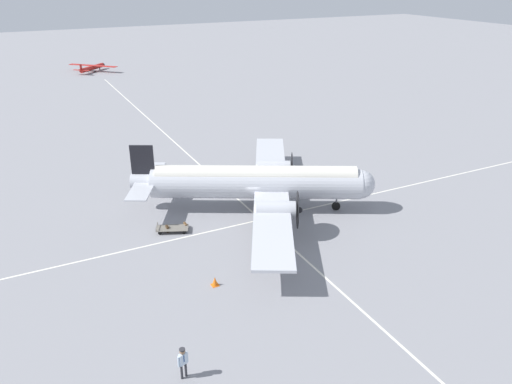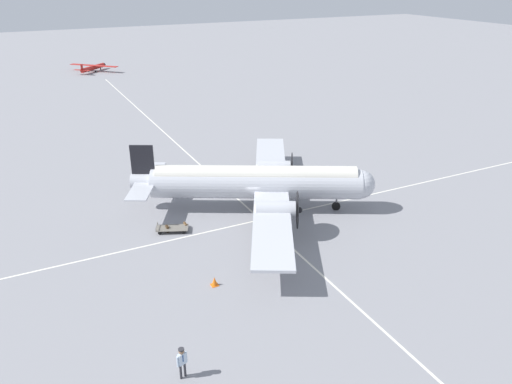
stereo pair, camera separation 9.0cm
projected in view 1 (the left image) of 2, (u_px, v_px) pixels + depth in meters
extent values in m
plane|color=gray|center=(256.00, 209.00, 40.98)|extent=(300.00, 300.00, 0.00)
cube|color=silver|center=(251.00, 210.00, 40.77)|extent=(120.00, 0.16, 0.01)
cube|color=silver|center=(266.00, 218.00, 39.48)|extent=(0.16, 120.00, 0.01)
cylinder|color=silver|center=(256.00, 184.00, 40.04)|extent=(9.88, 16.00, 2.41)
cylinder|color=silver|center=(256.00, 176.00, 39.77)|extent=(8.86, 14.94, 1.68)
sphere|color=silver|center=(361.00, 184.00, 39.92)|extent=(2.29, 2.29, 2.29)
cylinder|color=silver|center=(152.00, 182.00, 40.11)|extent=(2.69, 3.52, 1.32)
cube|color=black|center=(142.00, 162.00, 39.44)|extent=(0.97, 1.70, 2.77)
cube|color=silver|center=(147.00, 180.00, 40.07)|extent=(7.77, 5.10, 0.10)
cube|color=silver|center=(271.00, 187.00, 40.14)|extent=(23.16, 13.77, 0.20)
cylinder|color=silver|center=(274.00, 168.00, 43.97)|extent=(2.50, 3.15, 1.32)
cylinder|color=black|center=(292.00, 168.00, 43.95)|extent=(2.48, 1.32, 2.78)
sphere|color=black|center=(293.00, 168.00, 43.95)|extent=(0.46, 0.46, 0.46)
cylinder|color=silver|center=(276.00, 210.00, 36.29)|extent=(2.50, 3.15, 1.32)
cylinder|color=black|center=(297.00, 210.00, 36.27)|extent=(2.48, 1.32, 2.78)
sphere|color=black|center=(299.00, 210.00, 36.27)|extent=(0.46, 0.46, 0.46)
cylinder|color=#4C4C51|center=(271.00, 178.00, 44.38)|extent=(0.18, 0.18, 0.94)
cylinder|color=black|center=(270.00, 183.00, 44.57)|extent=(0.77, 1.11, 1.10)
cylinder|color=#4C4C51|center=(272.00, 222.00, 36.70)|extent=(0.18, 0.18, 0.94)
cylinder|color=black|center=(272.00, 228.00, 36.90)|extent=(0.77, 1.11, 1.10)
cylinder|color=#4C4C51|center=(336.00, 201.00, 40.56)|extent=(0.14, 0.14, 0.87)
cylinder|color=black|center=(336.00, 206.00, 40.74)|extent=(0.48, 0.70, 0.70)
cylinder|color=#2D2D33|center=(186.00, 369.00, 23.99)|extent=(0.12, 0.12, 0.83)
cylinder|color=#2D2D33|center=(182.00, 372.00, 23.84)|extent=(0.12, 0.12, 0.83)
cube|color=silver|center=(183.00, 359.00, 23.62)|extent=(0.29, 0.43, 0.62)
sphere|color=#8C6647|center=(182.00, 351.00, 23.44)|extent=(0.28, 0.28, 0.28)
cylinder|color=silver|center=(187.00, 357.00, 23.79)|extent=(0.10, 0.10, 0.59)
cylinder|color=silver|center=(179.00, 362.00, 23.48)|extent=(0.10, 0.10, 0.59)
cube|color=navy|center=(184.00, 359.00, 23.52)|extent=(0.02, 0.05, 0.40)
cylinder|color=#2D2D33|center=(182.00, 350.00, 23.39)|extent=(0.36, 0.36, 0.07)
cube|color=brown|center=(185.00, 226.00, 37.93)|extent=(0.49, 0.16, 0.42)
cube|color=#4A3520|center=(185.00, 223.00, 37.83)|extent=(0.17, 0.11, 0.02)
cube|color=#47331E|center=(167.00, 229.00, 37.40)|extent=(0.41, 0.19, 0.47)
cube|color=#312315|center=(167.00, 226.00, 37.30)|extent=(0.15, 0.13, 0.02)
cube|color=#6B665B|center=(173.00, 228.00, 37.38)|extent=(1.95, 2.61, 0.04)
cube|color=#6B665B|center=(157.00, 226.00, 37.22)|extent=(1.04, 0.47, 0.04)
cylinder|color=#6B665B|center=(158.00, 224.00, 37.75)|extent=(0.04, 0.04, 0.22)
cylinder|color=#6B665B|center=(156.00, 230.00, 36.79)|extent=(0.04, 0.04, 0.22)
cylinder|color=black|center=(185.00, 227.00, 37.91)|extent=(0.16, 0.28, 0.28)
cylinder|color=black|center=(184.00, 232.00, 37.10)|extent=(0.16, 0.28, 0.28)
cylinder|color=black|center=(161.00, 227.00, 37.80)|extent=(0.16, 0.28, 0.28)
cylinder|color=black|center=(160.00, 233.00, 36.99)|extent=(0.16, 0.28, 0.28)
cylinder|color=#B2231E|center=(92.00, 68.00, 96.11)|extent=(5.47, 5.41, 0.84)
sphere|color=black|center=(103.00, 65.00, 99.22)|extent=(0.75, 0.75, 0.75)
cube|color=#B2231E|center=(93.00, 66.00, 96.28)|extent=(7.98, 8.07, 0.08)
cube|color=#B2231E|center=(81.00, 67.00, 92.92)|extent=(0.48, 0.47, 1.09)
cube|color=#B2231E|center=(81.00, 70.00, 93.14)|extent=(2.73, 2.76, 0.04)
cylinder|color=black|center=(100.00, 69.00, 98.48)|extent=(0.26, 0.25, 0.28)
cylinder|color=#4C4C51|center=(100.00, 68.00, 98.44)|extent=(0.06, 0.06, 0.21)
cylinder|color=black|center=(88.00, 71.00, 96.25)|extent=(0.26, 0.25, 0.28)
cylinder|color=#4C4C51|center=(88.00, 71.00, 96.20)|extent=(0.06, 0.06, 0.21)
cylinder|color=black|center=(95.00, 72.00, 95.82)|extent=(0.26, 0.25, 0.28)
cylinder|color=#4C4C51|center=(95.00, 71.00, 95.77)|extent=(0.06, 0.06, 0.21)
cube|color=orange|center=(215.00, 285.00, 31.10)|extent=(0.45, 0.45, 0.03)
cone|color=orange|center=(215.00, 281.00, 30.98)|extent=(0.38, 0.38, 0.60)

